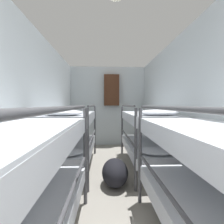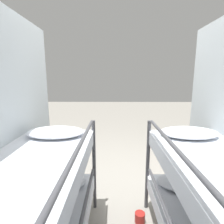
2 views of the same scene
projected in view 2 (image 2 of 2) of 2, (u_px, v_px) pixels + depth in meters
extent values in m
plane|color=gray|center=(119.00, 182.00, 2.86)|extent=(20.00, 20.00, 0.00)
cylinder|color=#4C4C51|center=(148.00, 166.00, 2.18)|extent=(0.04, 0.04, 1.17)
ellipsoid|color=white|center=(185.00, 182.00, 1.98)|extent=(0.61, 0.40, 0.09)
ellipsoid|color=white|center=(189.00, 132.00, 1.87)|extent=(0.61, 0.40, 0.09)
cylinder|color=#4C4C51|center=(179.00, 152.00, 1.14)|extent=(0.03, 1.64, 0.03)
cylinder|color=#4C4C51|center=(94.00, 166.00, 2.19)|extent=(0.04, 0.04, 1.17)
ellipsoid|color=white|center=(59.00, 181.00, 1.99)|extent=(0.61, 0.40, 0.09)
cube|color=silver|center=(22.00, 181.00, 1.20)|extent=(0.76, 1.92, 0.16)
ellipsoid|color=white|center=(56.00, 132.00, 1.88)|extent=(0.61, 0.40, 0.09)
cylinder|color=#4C4C51|center=(77.00, 151.00, 1.15)|extent=(0.03, 1.64, 0.03)
cylinder|color=#AD231E|center=(140.00, 218.00, 2.04)|extent=(0.12, 0.12, 0.12)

